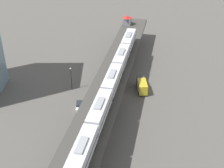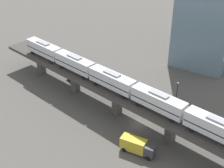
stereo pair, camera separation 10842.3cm
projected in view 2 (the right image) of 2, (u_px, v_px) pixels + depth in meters
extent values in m
plane|color=#4C4944|center=(138.00, 124.00, 71.52)|extent=(400.00, 400.00, 0.00)
cube|color=#393733|center=(139.00, 100.00, 68.10)|extent=(27.08, 91.77, 0.80)
cube|color=#47443F|center=(171.00, 129.00, 64.95)|extent=(2.13, 2.13, 6.32)
cube|color=#47443F|center=(117.00, 102.00, 73.71)|extent=(2.13, 2.13, 6.32)
cube|color=#47443F|center=(75.00, 81.00, 82.46)|extent=(2.13, 2.13, 6.32)
cube|color=#47443F|center=(41.00, 63.00, 91.22)|extent=(2.13, 2.13, 6.32)
cube|color=silver|center=(217.00, 128.00, 55.02)|extent=(5.20, 12.32, 3.10)
cube|color=black|center=(216.00, 129.00, 55.17)|extent=(5.19, 12.09, 0.24)
cube|color=gray|center=(218.00, 120.00, 54.14)|extent=(2.23, 4.40, 0.36)
cylinder|color=black|center=(191.00, 130.00, 57.80)|extent=(0.39, 0.87, 0.84)
cylinder|color=black|center=(197.00, 125.00, 59.30)|extent=(0.39, 0.87, 0.84)
cube|color=silver|center=(158.00, 101.00, 62.37)|extent=(5.20, 12.32, 3.10)
cube|color=black|center=(158.00, 102.00, 62.53)|extent=(5.19, 12.09, 0.24)
cube|color=gray|center=(159.00, 94.00, 61.49)|extent=(2.23, 4.40, 0.36)
cylinder|color=black|center=(172.00, 121.00, 60.25)|extent=(0.39, 0.87, 0.84)
cylinder|color=black|center=(178.00, 116.00, 61.76)|extent=(0.39, 0.87, 0.84)
cylinder|color=black|center=(138.00, 104.00, 65.15)|extent=(0.39, 0.87, 0.84)
cylinder|color=black|center=(145.00, 100.00, 66.66)|extent=(0.39, 0.87, 0.84)
cube|color=silver|center=(112.00, 80.00, 69.73)|extent=(5.20, 12.32, 3.10)
cube|color=black|center=(112.00, 81.00, 69.88)|extent=(5.19, 12.09, 0.24)
cube|color=gray|center=(112.00, 73.00, 68.85)|extent=(2.23, 4.40, 0.36)
cylinder|color=black|center=(122.00, 97.00, 67.60)|extent=(0.39, 0.87, 0.84)
cylinder|color=black|center=(130.00, 93.00, 69.11)|extent=(0.39, 0.87, 0.84)
cylinder|color=black|center=(95.00, 84.00, 72.50)|extent=(0.39, 0.87, 0.84)
cylinder|color=black|center=(102.00, 80.00, 74.01)|extent=(0.39, 0.87, 0.84)
cube|color=silver|center=(75.00, 63.00, 77.08)|extent=(5.20, 12.32, 3.10)
cube|color=black|center=(75.00, 64.00, 77.23)|extent=(5.19, 12.09, 0.24)
cube|color=gray|center=(74.00, 57.00, 76.20)|extent=(2.23, 4.40, 0.36)
cylinder|color=black|center=(83.00, 78.00, 74.95)|extent=(0.39, 0.87, 0.84)
cylinder|color=black|center=(90.00, 74.00, 76.46)|extent=(0.39, 0.87, 0.84)
cylinder|color=black|center=(61.00, 67.00, 79.86)|extent=(0.39, 0.87, 0.84)
cylinder|color=black|center=(68.00, 64.00, 81.36)|extent=(0.39, 0.87, 0.84)
cube|color=silver|center=(44.00, 49.00, 84.43)|extent=(5.20, 12.32, 3.10)
cube|color=black|center=(44.00, 50.00, 84.59)|extent=(5.19, 12.09, 0.24)
cube|color=gray|center=(43.00, 43.00, 83.55)|extent=(2.23, 4.40, 0.36)
cylinder|color=black|center=(51.00, 62.00, 82.31)|extent=(0.39, 0.87, 0.84)
cylinder|color=black|center=(58.00, 59.00, 83.81)|extent=(0.39, 0.87, 0.84)
cylinder|color=black|center=(32.00, 53.00, 87.21)|extent=(0.39, 0.87, 0.84)
cylinder|color=black|center=(39.00, 50.00, 88.72)|extent=(0.39, 0.87, 0.84)
cube|color=#233D93|center=(112.00, 93.00, 81.57)|extent=(2.18, 4.54, 0.80)
cube|color=#1E2328|center=(113.00, 91.00, 81.10)|extent=(1.83, 2.34, 0.76)
cylinder|color=black|center=(115.00, 98.00, 80.45)|extent=(0.30, 0.68, 0.66)
cylinder|color=black|center=(119.00, 95.00, 81.65)|extent=(0.30, 0.68, 0.66)
cylinder|color=black|center=(106.00, 94.00, 81.90)|extent=(0.30, 0.68, 0.66)
cylinder|color=black|center=(110.00, 92.00, 83.09)|extent=(0.30, 0.68, 0.66)
cube|color=silver|center=(135.00, 99.00, 79.50)|extent=(1.88, 4.43, 0.80)
cube|color=#1E2328|center=(136.00, 96.00, 79.04)|extent=(1.68, 2.23, 0.76)
cylinder|color=black|center=(139.00, 103.00, 78.46)|extent=(0.25, 0.66, 0.66)
cylinder|color=black|center=(142.00, 100.00, 79.73)|extent=(0.25, 0.66, 0.66)
cylinder|color=black|center=(129.00, 100.00, 79.68)|extent=(0.25, 0.66, 0.66)
cylinder|color=black|center=(132.00, 97.00, 80.96)|extent=(0.25, 0.66, 0.66)
cube|color=black|center=(74.00, 79.00, 88.29)|extent=(2.60, 4.66, 0.80)
cube|color=#1E2328|center=(74.00, 77.00, 87.80)|extent=(2.02, 2.47, 0.76)
cylinder|color=black|center=(75.00, 83.00, 87.12)|extent=(0.36, 0.69, 0.66)
cylinder|color=black|center=(80.00, 81.00, 88.22)|extent=(0.36, 0.69, 0.66)
cylinder|color=black|center=(69.00, 79.00, 88.76)|extent=(0.36, 0.69, 0.66)
cylinder|color=black|center=(73.00, 77.00, 89.86)|extent=(0.36, 0.69, 0.66)
cube|color=#333338|center=(150.00, 151.00, 61.63)|extent=(2.30, 2.11, 2.30)
cube|color=gold|center=(133.00, 144.00, 62.99)|extent=(2.55, 5.31, 2.70)
cylinder|color=black|center=(148.00, 158.00, 61.46)|extent=(0.40, 1.02, 1.00)
cylinder|color=black|center=(151.00, 152.00, 62.97)|extent=(0.40, 1.02, 1.00)
cylinder|color=black|center=(124.00, 150.00, 63.52)|extent=(0.40, 1.02, 1.00)
cylinder|color=black|center=(129.00, 144.00, 65.09)|extent=(0.40, 1.02, 1.00)
cylinder|color=black|center=(177.00, 95.00, 76.23)|extent=(0.20, 0.20, 6.50)
sphere|color=beige|center=(178.00, 83.00, 74.46)|extent=(0.44, 0.44, 0.44)
cube|color=slate|center=(209.00, 6.00, 90.07)|extent=(16.00, 16.00, 36.00)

